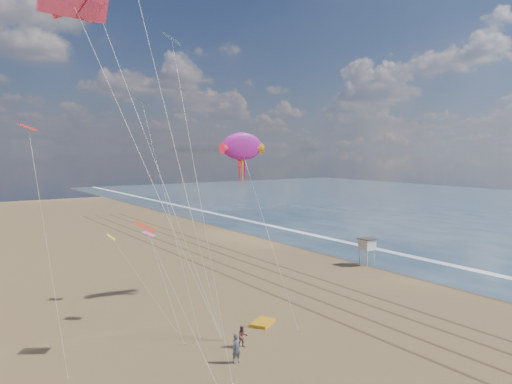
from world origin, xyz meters
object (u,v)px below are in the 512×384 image
Objects in this scene: kite_flyer_a at (237,348)px; grounded_kite at (263,323)px; lifeguard_stand at (367,244)px; show_kite at (242,147)px; kite_flyer_b at (242,336)px.

grounded_kite is at bearing 37.37° from kite_flyer_a.
lifeguard_stand reaches higher than kite_flyer_a.
show_kite reaches higher than grounded_kite.
kite_flyer_a is at bearing -116.76° from kite_flyer_b.
lifeguard_stand is 0.19× the size of show_kite.
grounded_kite is at bearing -111.14° from show_kite.
grounded_kite is 0.12× the size of show_kite.
kite_flyer_a is (-8.34, -12.55, -12.81)m from show_kite.
show_kite is at bearing 51.38° from kite_flyer_a.
kite_flyer_a is at bearing -123.59° from show_kite.
grounded_kite is at bearing -155.92° from lifeguard_stand.
lifeguard_stand is 23.55m from grounded_kite.
lifeguard_stand is 1.68× the size of kite_flyer_a.
kite_flyer_a reaches higher than grounded_kite.
kite_flyer_a is (-26.78, -14.47, -1.51)m from lifeguard_stand.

